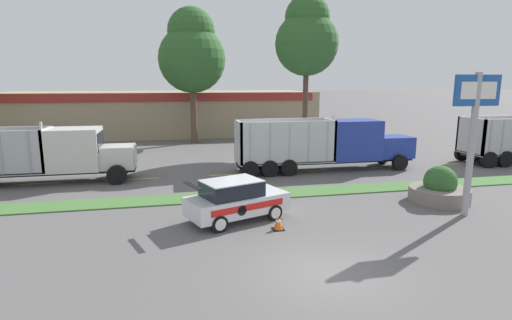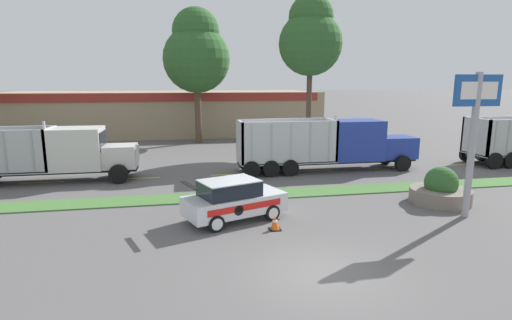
% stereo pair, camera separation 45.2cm
% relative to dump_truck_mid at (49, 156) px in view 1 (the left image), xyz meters
% --- Properties ---
extents(ground_plane, '(600.00, 600.00, 0.00)m').
position_rel_dump_truck_mid_xyz_m(ground_plane, '(11.15, -13.55, -1.56)').
color(ground_plane, '#5B5959').
extents(grass_verge, '(120.00, 1.70, 0.06)m').
position_rel_dump_truck_mid_xyz_m(grass_verge, '(11.15, -4.93, -1.53)').
color(grass_verge, '#477538').
rests_on(grass_verge, ground_plane).
extents(centre_line_2, '(2.40, 0.14, 0.01)m').
position_rel_dump_truck_mid_xyz_m(centre_line_2, '(-0.69, -0.07, -1.55)').
color(centre_line_2, yellow).
rests_on(centre_line_2, ground_plane).
extents(centre_line_3, '(2.40, 0.14, 0.01)m').
position_rel_dump_truck_mid_xyz_m(centre_line_3, '(4.71, -0.07, -1.55)').
color(centre_line_3, yellow).
rests_on(centre_line_3, ground_plane).
extents(centre_line_4, '(2.40, 0.14, 0.01)m').
position_rel_dump_truck_mid_xyz_m(centre_line_4, '(10.11, -0.07, -1.55)').
color(centre_line_4, yellow).
rests_on(centre_line_4, ground_plane).
extents(centre_line_5, '(2.40, 0.14, 0.01)m').
position_rel_dump_truck_mid_xyz_m(centre_line_5, '(15.51, -0.07, -1.55)').
color(centre_line_5, yellow).
rests_on(centre_line_5, ground_plane).
extents(centre_line_6, '(2.40, 0.14, 0.01)m').
position_rel_dump_truck_mid_xyz_m(centre_line_6, '(20.91, -0.07, -1.55)').
color(centre_line_6, yellow).
rests_on(centre_line_6, ground_plane).
extents(centre_line_7, '(2.40, 0.14, 0.01)m').
position_rel_dump_truck_mid_xyz_m(centre_line_7, '(26.31, -0.07, -1.55)').
color(centre_line_7, yellow).
rests_on(centre_line_7, ground_plane).
extents(dump_truck_mid, '(11.31, 2.56, 3.52)m').
position_rel_dump_truck_mid_xyz_m(dump_truck_mid, '(0.00, 0.00, 0.00)').
color(dump_truck_mid, black).
rests_on(dump_truck_mid, ground_plane).
extents(dump_truck_trail, '(11.69, 2.58, 3.61)m').
position_rel_dump_truck_mid_xyz_m(dump_truck_trail, '(17.38, -0.02, 0.07)').
color(dump_truck_trail, black).
rests_on(dump_truck_trail, ground_plane).
extents(rally_car, '(4.46, 3.13, 1.74)m').
position_rel_dump_truck_mid_xyz_m(rally_car, '(9.22, -8.35, -0.68)').
color(rally_car, silver).
rests_on(rally_car, ground_plane).
extents(store_sign_post, '(2.04, 0.28, 5.98)m').
position_rel_dump_truck_mid_xyz_m(store_sign_post, '(18.90, -9.75, 2.52)').
color(store_sign_post, '#9E9EA3').
rests_on(store_sign_post, ground_plane).
extents(stone_planter, '(2.75, 2.75, 1.74)m').
position_rel_dump_truck_mid_xyz_m(stone_planter, '(19.08, -7.79, -0.96)').
color(stone_planter, slate).
rests_on(stone_planter, ground_plane).
extents(traffic_cone, '(0.45, 0.45, 0.55)m').
position_rel_dump_truck_mid_xyz_m(traffic_cone, '(10.65, -9.75, -1.29)').
color(traffic_cone, black).
rests_on(traffic_cone, ground_plane).
extents(store_building_backdrop, '(33.35, 12.10, 4.61)m').
position_rel_dump_truck_mid_xyz_m(store_building_backdrop, '(5.44, 22.18, 0.75)').
color(store_building_backdrop, '#9E896B').
rests_on(store_building_backdrop, ground_plane).
extents(tree_behind_left, '(6.08, 6.08, 12.24)m').
position_rel_dump_truck_mid_xyz_m(tree_behind_left, '(8.85, 13.82, 6.70)').
color(tree_behind_left, brown).
rests_on(tree_behind_left, ground_plane).
extents(tree_behind_right, '(4.99, 4.99, 12.32)m').
position_rel_dump_truck_mid_xyz_m(tree_behind_right, '(17.47, 7.22, 7.49)').
color(tree_behind_right, brown).
rests_on(tree_behind_right, ground_plane).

